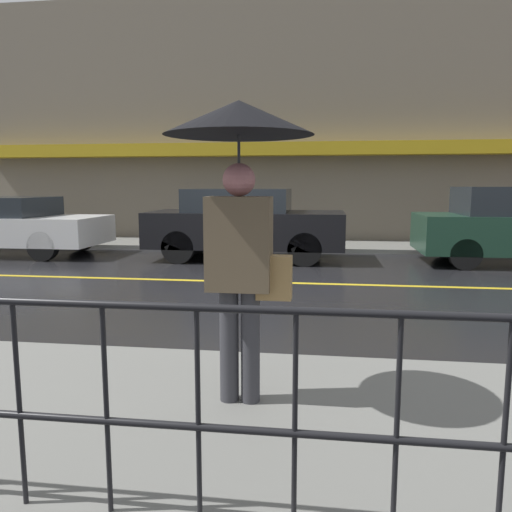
% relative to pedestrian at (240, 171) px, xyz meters
% --- Properties ---
extents(ground_plane, '(80.00, 80.00, 0.00)m').
position_rel_pedestrian_xyz_m(ground_plane, '(-1.05, 4.88, -1.72)').
color(ground_plane, black).
extents(sidewalk_near, '(28.00, 2.55, 0.11)m').
position_rel_pedestrian_xyz_m(sidewalk_near, '(-1.05, -0.25, -1.66)').
color(sidewalk_near, slate).
rests_on(sidewalk_near, ground_plane).
extents(sidewalk_far, '(28.00, 2.03, 0.11)m').
position_rel_pedestrian_xyz_m(sidewalk_far, '(-1.05, 9.75, -1.66)').
color(sidewalk_far, slate).
rests_on(sidewalk_far, ground_plane).
extents(lane_marking, '(25.20, 0.12, 0.01)m').
position_rel_pedestrian_xyz_m(lane_marking, '(-1.05, 4.88, -1.71)').
color(lane_marking, gold).
rests_on(lane_marking, ground_plane).
extents(building_storefront, '(28.00, 0.85, 6.82)m').
position_rel_pedestrian_xyz_m(building_storefront, '(-1.05, 10.89, 1.65)').
color(building_storefront, '#706656').
rests_on(building_storefront, ground_plane).
extents(pedestrian, '(1.00, 1.00, 2.06)m').
position_rel_pedestrian_xyz_m(pedestrian, '(0.00, 0.00, 0.00)').
color(pedestrian, '#333338').
rests_on(pedestrian, sidewalk_near).
extents(car_white, '(4.62, 1.91, 1.35)m').
position_rel_pedestrian_xyz_m(car_white, '(-6.91, 7.47, -1.01)').
color(car_white, silver).
rests_on(car_white, ground_plane).
extents(car_black, '(4.23, 1.82, 1.55)m').
position_rel_pedestrian_xyz_m(car_black, '(-1.16, 7.47, -0.92)').
color(car_black, black).
rests_on(car_black, ground_plane).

